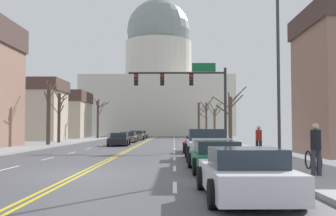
% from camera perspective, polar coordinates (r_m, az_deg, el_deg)
% --- Properties ---
extents(ground, '(20.00, 180.00, 0.20)m').
position_cam_1_polar(ground, '(15.39, -12.35, -9.10)').
color(ground, '#4C4C51').
extents(signal_gantry, '(7.91, 0.41, 6.78)m').
position_cam_1_polar(signal_gantry, '(32.00, 3.20, 3.12)').
color(signal_gantry, '#28282D').
rests_on(signal_gantry, ground).
extents(street_lamp_right, '(2.22, 0.24, 8.63)m').
position_cam_1_polar(street_lamp_right, '(18.77, 14.73, 7.92)').
color(street_lamp_right, '#333338').
rests_on(street_lamp_right, ground).
extents(capitol_building, '(31.40, 20.32, 32.78)m').
position_cam_1_polar(capitol_building, '(88.85, -1.38, 3.56)').
color(capitol_building, beige).
rests_on(capitol_building, ground).
extents(sedan_near_00, '(2.00, 4.36, 1.15)m').
position_cam_1_polar(sedan_near_00, '(28.06, 4.17, -5.21)').
color(sedan_near_00, '#B71414').
rests_on(sedan_near_00, ground).
extents(pickup_truck_near_01, '(2.31, 5.50, 1.64)m').
position_cam_1_polar(pickup_truck_near_01, '(21.55, 5.59, -5.43)').
color(pickup_truck_near_01, silver).
rests_on(pickup_truck_near_01, ground).
extents(sedan_near_02, '(2.14, 4.29, 1.19)m').
position_cam_1_polar(sedan_near_02, '(15.84, 6.91, -7.04)').
color(sedan_near_02, '#1E7247').
rests_on(sedan_near_02, ground).
extents(sedan_near_03, '(2.16, 4.31, 1.23)m').
position_cam_1_polar(sedan_near_03, '(10.00, 10.93, -9.39)').
color(sedan_near_03, silver).
rests_on(sedan_near_03, ground).
extents(sedan_oncoming_00, '(2.06, 4.63, 1.21)m').
position_cam_1_polar(sedan_oncoming_00, '(38.28, -7.01, -4.51)').
color(sedan_oncoming_00, black).
rests_on(sedan_oncoming_00, ground).
extents(sedan_oncoming_01, '(2.10, 4.53, 1.21)m').
position_cam_1_polar(sedan_oncoming_01, '(46.42, -5.79, -4.22)').
color(sedan_oncoming_01, '#6B6056').
rests_on(sedan_oncoming_01, ground).
extents(sedan_oncoming_02, '(2.19, 4.69, 1.28)m').
position_cam_1_polar(sedan_oncoming_02, '(54.94, -4.54, -3.98)').
color(sedan_oncoming_02, '#6B6056').
rests_on(sedan_oncoming_02, ground).
extents(sedan_oncoming_03, '(2.14, 4.33, 1.19)m').
position_cam_1_polar(sedan_oncoming_03, '(63.15, -3.94, -3.86)').
color(sedan_oncoming_03, '#6B6056').
rests_on(sedan_oncoming_03, ground).
extents(flank_building_00, '(12.46, 6.91, 8.08)m').
position_cam_1_polar(flank_building_00, '(56.51, -20.89, -0.23)').
color(flank_building_00, '#B2A38E').
rests_on(flank_building_00, ground).
extents(flank_building_02, '(9.04, 8.88, 7.53)m').
position_cam_1_polar(flank_building_02, '(67.11, -15.24, -0.92)').
color(flank_building_02, '#B2A38E').
rests_on(flank_building_02, ground).
extents(bare_tree_00, '(1.98, 2.10, 5.17)m').
position_cam_1_polar(bare_tree_00, '(54.11, 6.73, -1.91)').
color(bare_tree_00, brown).
rests_on(bare_tree_00, ground).
extents(bare_tree_01, '(1.67, 2.13, 6.24)m').
position_cam_1_polar(bare_tree_01, '(38.71, -16.76, -0.63)').
color(bare_tree_01, '#4C3D2D').
rests_on(bare_tree_01, ground).
extents(bare_tree_02, '(1.18, 2.16, 6.22)m').
position_cam_1_polar(bare_tree_02, '(69.96, 4.46, -1.57)').
color(bare_tree_02, '#4C3D2D').
rests_on(bare_tree_02, ground).
extents(bare_tree_03, '(2.29, 2.41, 5.99)m').
position_cam_1_polar(bare_tree_03, '(43.65, -15.35, -0.91)').
color(bare_tree_03, '#423328').
rests_on(bare_tree_03, ground).
extents(bare_tree_04, '(3.04, 1.92, 5.25)m').
position_cam_1_polar(bare_tree_04, '(35.93, 8.93, -1.40)').
color(bare_tree_04, '#4C3D2D').
rests_on(bare_tree_04, ground).
extents(bare_tree_05, '(2.20, 2.33, 6.05)m').
position_cam_1_polar(bare_tree_05, '(60.18, -9.99, -1.32)').
color(bare_tree_05, '#423328').
rests_on(bare_tree_05, ground).
extents(bare_tree_06, '(2.67, 1.37, 6.33)m').
position_cam_1_polar(bare_tree_06, '(61.21, 5.52, -1.46)').
color(bare_tree_06, '#4C3D2D').
rests_on(bare_tree_06, ground).
extents(pedestrian_00, '(0.35, 0.34, 1.73)m').
position_cam_1_polar(pedestrian_00, '(14.06, 20.46, -5.16)').
color(pedestrian_00, '#33333D').
rests_on(pedestrian_00, ground).
extents(pedestrian_01, '(0.35, 0.34, 1.67)m').
position_cam_1_polar(pedestrian_01, '(22.53, 12.89, -4.41)').
color(pedestrian_01, black).
rests_on(pedestrian_01, ground).
extents(bicycle_parked, '(0.12, 1.77, 0.85)m').
position_cam_1_polar(bicycle_parked, '(15.85, 20.10, -7.12)').
color(bicycle_parked, black).
rests_on(bicycle_parked, ground).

